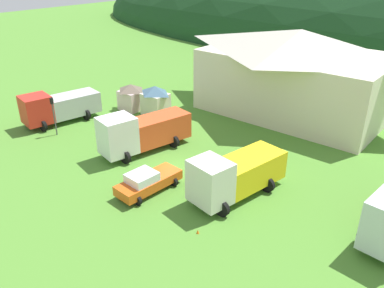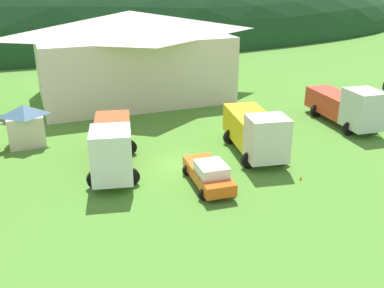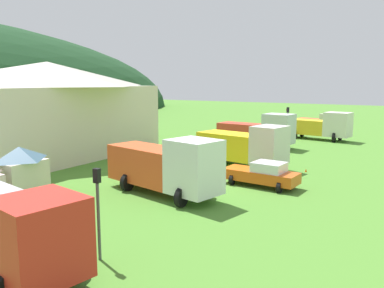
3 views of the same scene
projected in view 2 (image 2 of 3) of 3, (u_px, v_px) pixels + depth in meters
ground_plane at (180, 166)px, 28.88m from camera, size 200.00×200.00×0.00m
forested_hill_backdrop at (68, 36)px, 86.33m from camera, size 157.29×60.00×38.46m
depot_building at (132, 54)px, 43.10m from camera, size 19.43×12.68×8.60m
play_shed_cream at (26, 125)px, 31.84m from camera, size 2.74×2.23×3.13m
heavy_rig_white at (112, 145)px, 27.54m from camera, size 4.13×8.31×3.63m
flatbed_truck_yellow at (256, 131)px, 30.23m from camera, size 4.11×7.72×3.47m
tow_truck_silver at (347, 106)px, 35.84m from camera, size 3.62×8.35×3.56m
service_pickup_orange at (209, 174)px, 25.95m from camera, size 2.49×5.04×1.66m
traffic_light_east at (382, 103)px, 33.77m from camera, size 0.20×0.32×4.18m
traffic_cone_near_pickup at (301, 180)px, 26.98m from camera, size 0.36×0.36×0.53m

